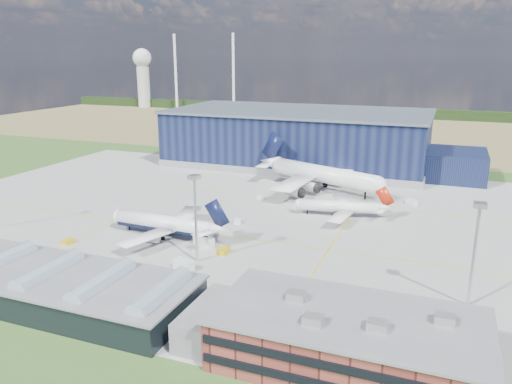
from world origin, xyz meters
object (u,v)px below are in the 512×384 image
(gse_cart_a, at_px, (238,222))
(car_b, at_px, (216,299))
(gse_cart_b, at_px, (260,198))
(airliner_widebody, at_px, (324,166))
(hangar, at_px, (304,140))
(light_mast_east, at_px, (476,238))
(ops_building, at_px, (348,339))
(gse_van_b, at_px, (411,202))
(airliner_navy, at_px, (164,215))
(gse_van_c, at_px, (184,265))
(gse_tug_b, at_px, (68,242))
(airliner_red, at_px, (339,201))
(gse_tug_a, at_px, (224,251))
(gse_tug_c, at_px, (300,179))
(light_mast_center, at_px, (195,204))
(gse_van_a, at_px, (204,241))
(car_a, at_px, (415,337))

(gse_cart_a, xyz_separation_m, car_b, (16.12, -49.28, -0.04))
(gse_cart_b, bearing_deg, airliner_widebody, -11.83)
(hangar, height_order, light_mast_east, hangar)
(ops_building, xyz_separation_m, gse_van_b, (2.70, 102.34, -3.77))
(hangar, bearing_deg, airliner_navy, -95.27)
(gse_cart_b, distance_m, gse_van_c, 65.29)
(gse_tug_b, bearing_deg, airliner_red, 50.61)
(airliner_red, relative_size, gse_tug_a, 8.75)
(ops_building, distance_m, gse_tug_c, 129.88)
(gse_tug_b, height_order, car_b, gse_tug_b)
(light_mast_center, distance_m, gse_van_a, 17.89)
(ops_building, relative_size, light_mast_east, 2.00)
(light_mast_east, relative_size, airliner_red, 0.70)
(car_a, bearing_deg, gse_cart_b, 31.63)
(gse_tug_a, distance_m, gse_cart_b, 53.05)
(airliner_widebody, relative_size, gse_cart_b, 21.26)
(light_mast_center, height_order, airliner_red, light_mast_center)
(gse_cart_a, distance_m, gse_van_b, 64.50)
(gse_tug_a, xyz_separation_m, gse_van_b, (43.49, 65.14, 0.24))
(hangar, xyz_separation_m, gse_cart_a, (5.15, -93.53, -10.95))
(gse_tug_a, xyz_separation_m, gse_van_a, (-7.54, 3.28, 0.53))
(light_mast_east, bearing_deg, gse_tug_b, -178.75)
(gse_cart_b, bearing_deg, hangar, 31.78)
(car_b, bearing_deg, gse_van_a, 32.29)
(ops_building, height_order, light_mast_east, light_mast_east)
(hangar, relative_size, light_mast_east, 6.30)
(car_a, bearing_deg, gse_van_c, 71.24)
(airliner_red, height_order, gse_van_b, airliner_red)
(ops_building, xyz_separation_m, gse_tug_c, (-44.34, 122.00, -4.18))
(ops_building, height_order, gse_tug_a, ops_building)
(airliner_widebody, xyz_separation_m, car_b, (0.58, -98.24, -9.30))
(light_mast_east, xyz_separation_m, airliner_navy, (-82.52, 12.82, -8.84))
(light_mast_center, height_order, car_a, light_mast_center)
(gse_tug_b, distance_m, gse_cart_a, 50.51)
(gse_van_a, relative_size, car_b, 1.57)
(airliner_red, distance_m, gse_cart_b, 33.11)
(gse_van_a, bearing_deg, airliner_widebody, 4.21)
(gse_cart_b, bearing_deg, gse_van_c, -146.13)
(light_mast_east, distance_m, gse_van_a, 70.55)
(light_mast_east, height_order, gse_tug_c, light_mast_east)
(light_mast_center, relative_size, gse_cart_a, 7.43)
(airliner_red, xyz_separation_m, gse_tug_c, (-25.59, 42.01, -4.78))
(light_mast_east, distance_m, gse_tug_c, 113.24)
(light_mast_east, height_order, gse_tug_b, light_mast_east)
(light_mast_east, distance_m, gse_cart_b, 93.09)
(gse_tug_b, xyz_separation_m, gse_van_a, (36.45, 12.76, 0.64))
(gse_tug_a, xyz_separation_m, gse_cart_a, (-6.26, 24.09, -0.12))
(gse_van_b, bearing_deg, gse_tug_b, 177.25)
(gse_van_c, xyz_separation_m, car_b, (14.77, -12.28, -0.64))
(airliner_red, relative_size, gse_tug_c, 11.87)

